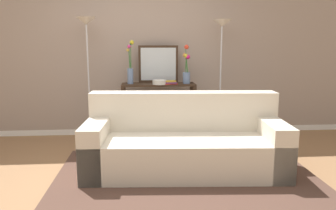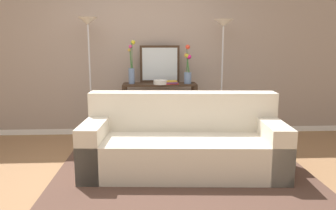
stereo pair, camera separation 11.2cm
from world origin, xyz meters
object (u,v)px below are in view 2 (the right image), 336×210
at_px(vase_tall_flowers, 132,67).
at_px(vase_short_flowers, 188,69).
at_px(couch, 183,144).
at_px(book_stack, 171,83).
at_px(console_table, 160,102).
at_px(floor_lamp_left, 89,45).
at_px(book_row_under_console, 141,135).
at_px(floor_lamp_right, 223,46).
at_px(fruit_bowl, 160,82).
at_px(wall_mirror, 160,64).

relative_size(vase_tall_flowers, vase_short_flowers, 1.11).
distance_m(couch, book_stack, 1.34).
distance_m(console_table, floor_lamp_left, 1.34).
bearing_deg(vase_short_flowers, couch, -98.36).
bearing_deg(floor_lamp_left, vase_tall_flowers, 3.65).
height_order(couch, book_stack, book_stack).
relative_size(floor_lamp_left, vase_short_flowers, 3.15).
bearing_deg(vase_short_flowers, floor_lamp_left, -179.68).
relative_size(floor_lamp_left, book_row_under_console, 5.72).
height_order(couch, floor_lamp_right, floor_lamp_right).
bearing_deg(floor_lamp_right, vase_short_flowers, 179.12).
xyz_separation_m(console_table, fruit_bowl, (0.01, -0.11, 0.31)).
bearing_deg(couch, floor_lamp_left, 134.79).
bearing_deg(wall_mirror, vase_short_flowers, -24.03).
relative_size(vase_short_flowers, book_row_under_console, 1.82).
relative_size(wall_mirror, book_stack, 2.72).
bearing_deg(floor_lamp_right, fruit_bowl, -175.49).
xyz_separation_m(floor_lamp_left, wall_mirror, (1.04, 0.19, -0.29)).
height_order(vase_short_flowers, fruit_bowl, vase_short_flowers).
relative_size(couch, book_row_under_console, 7.13).
distance_m(console_table, floor_lamp_right, 1.26).
distance_m(wall_mirror, book_stack, 0.40).
xyz_separation_m(vase_short_flowers, book_stack, (-0.25, -0.07, -0.20)).
distance_m(wall_mirror, vase_short_flowers, 0.46).
height_order(floor_lamp_left, book_row_under_console, floor_lamp_left).
height_order(floor_lamp_left, fruit_bowl, floor_lamp_left).
bearing_deg(book_row_under_console, vase_short_flowers, -2.56).
bearing_deg(floor_lamp_right, book_row_under_console, 178.15).
relative_size(wall_mirror, vase_tall_flowers, 0.95).
bearing_deg(fruit_bowl, wall_mirror, 90.49).
bearing_deg(console_table, vase_short_flowers, -4.39).
bearing_deg(book_row_under_console, wall_mirror, 26.23).
xyz_separation_m(vase_short_flowers, book_row_under_console, (-0.72, 0.03, -1.02)).
bearing_deg(couch, vase_short_flowers, 81.64).
height_order(console_table, fruit_bowl, fruit_bowl).
relative_size(console_table, book_stack, 4.96).
height_order(couch, floor_lamp_left, floor_lamp_left).
relative_size(fruit_bowl, book_stack, 0.93).
bearing_deg(fruit_bowl, floor_lamp_left, 175.96).
bearing_deg(book_stack, floor_lamp_right, 4.71).
xyz_separation_m(couch, vase_tall_flowers, (-0.65, 1.31, 0.79)).
bearing_deg(couch, book_row_under_console, 112.08).
xyz_separation_m(floor_lamp_right, book_row_under_console, (-1.24, 0.04, -1.36)).
bearing_deg(fruit_bowl, console_table, 94.44).
relative_size(couch, floor_lamp_left, 1.25).
relative_size(floor_lamp_right, vase_short_flowers, 3.11).
bearing_deg(vase_tall_flowers, fruit_bowl, -14.79).
height_order(vase_tall_flowers, book_stack, vase_tall_flowers).
bearing_deg(book_row_under_console, fruit_bowl, -20.13).
xyz_separation_m(floor_lamp_right, vase_tall_flowers, (-1.36, 0.04, -0.31)).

